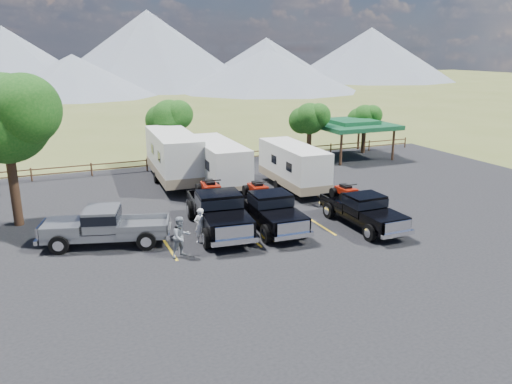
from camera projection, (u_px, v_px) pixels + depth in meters
name	position (u px, v px, depth m)	size (l,w,h in m)	color
ground	(313.00, 251.00, 22.78)	(320.00, 320.00, 0.00)	#535D27
asphalt_lot	(284.00, 230.00, 25.43)	(44.00, 34.00, 0.04)	black
stall_lines	(276.00, 223.00, 26.31)	(12.12, 5.50, 0.01)	gold
tree_big_nw	(4.00, 119.00, 24.58)	(5.54, 5.18, 7.84)	black
tree_ne_a	(309.00, 119.00, 40.23)	(3.11, 2.92, 4.76)	black
tree_ne_b	(364.00, 118.00, 43.44)	(2.77, 2.59, 4.27)	black
tree_north	(169.00, 118.00, 37.83)	(3.46, 3.24, 5.25)	black
rail_fence	(222.00, 157.00, 39.76)	(36.12, 0.12, 1.00)	brown
pavilion	(351.00, 125.00, 41.90)	(6.20, 6.20, 3.22)	brown
mountain_range	(54.00, 54.00, 111.76)	(209.00, 71.00, 20.00)	slate
rig_left	(218.00, 209.00, 25.15)	(2.92, 6.96, 2.26)	black
rig_center	(269.00, 208.00, 25.64)	(2.41, 6.31, 2.08)	black
rig_right	(362.00, 209.00, 25.73)	(2.10, 5.82, 1.94)	black
trailer_left	(174.00, 157.00, 33.90)	(2.96, 9.93, 3.44)	silver
trailer_center	(217.00, 165.00, 32.24)	(2.49, 9.05, 3.15)	silver
trailer_right	(293.00, 166.00, 32.35)	(2.37, 8.37, 2.91)	silver
pickup_silver	(106.00, 226.00, 23.22)	(6.27, 3.43, 1.79)	gray
person_a	(200.00, 225.00, 23.54)	(0.62, 0.41, 1.69)	white
person_b	(181.00, 237.00, 21.87)	(0.90, 0.70, 1.85)	gray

